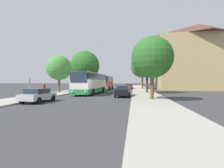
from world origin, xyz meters
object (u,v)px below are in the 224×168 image
object	(u,v)px
bus_middle	(106,83)
tree_right_mid	(142,66)
tree_left_far	(85,66)
bus_stop_sign	(29,85)
pedestrian_waiting_near	(44,89)
tree_left_near	(59,68)
tree_right_far	(147,61)
pedestrian_waiting_far	(44,89)
bus_front	(91,83)
parked_car_right_far	(129,86)
parked_car_right_near	(123,91)
tree_right_near	(152,57)
parked_car_left_curb	(38,95)

from	to	relation	value
bus_middle	tree_right_mid	bearing A→B (deg)	20.37
tree_left_far	tree_right_mid	size ratio (longest dim) A/B	1.00
bus_stop_sign	tree_left_far	world-z (taller)	tree_left_far
pedestrian_waiting_near	bus_stop_sign	bearing A→B (deg)	63.83
tree_left_near	tree_right_far	world-z (taller)	tree_right_far
tree_left_near	tree_right_mid	size ratio (longest dim) A/B	0.72
pedestrian_waiting_near	tree_left_far	size ratio (longest dim) A/B	0.19
pedestrian_waiting_far	tree_left_far	size ratio (longest dim) A/B	0.19
bus_front	parked_car_right_far	size ratio (longest dim) A/B	2.64
parked_car_right_near	pedestrian_waiting_far	size ratio (longest dim) A/B	2.61
parked_car_right_near	pedestrian_waiting_far	world-z (taller)	pedestrian_waiting_far
parked_car_right_near	parked_car_right_far	size ratio (longest dim) A/B	1.01
bus_front	bus_middle	xyz separation A→B (m)	(0.17, 14.33, -0.08)
bus_middle	tree_right_near	bearing A→B (deg)	-69.77
tree_right_far	bus_stop_sign	bearing A→B (deg)	-144.94
parked_car_left_curb	tree_left_near	world-z (taller)	tree_left_near
parked_car_right_far	tree_left_near	distance (m)	20.51
parked_car_left_curb	tree_right_mid	distance (m)	32.33
bus_front	pedestrian_waiting_far	size ratio (longest dim) A/B	6.86
bus_stop_sign	tree_left_far	distance (m)	20.04
bus_middle	bus_stop_sign	distance (m)	23.19
bus_front	parked_car_left_curb	bearing A→B (deg)	-98.92
parked_car_right_far	tree_right_near	xyz separation A→B (m)	(3.20, -26.37, 3.88)
bus_middle	bus_stop_sign	bearing A→B (deg)	-105.11
bus_middle	parked_car_right_far	world-z (taller)	bus_middle
parked_car_right_near	parked_car_right_far	world-z (taller)	parked_car_right_near
parked_car_right_near	tree_right_mid	xyz separation A→B (m)	(3.70, 22.50, 5.22)
parked_car_left_curb	parked_car_right_far	xyz separation A→B (m)	(8.08, 29.42, 0.03)
pedestrian_waiting_near	parked_car_right_far	bearing A→B (deg)	-106.31
tree_right_mid	tree_right_near	bearing A→B (deg)	-90.60
bus_front	tree_left_near	bearing A→B (deg)	172.44
bus_middle	parked_car_right_far	distance (m)	6.47
parked_car_right_near	bus_stop_sign	xyz separation A→B (m)	(-11.21, -3.38, 0.82)
bus_front	pedestrian_waiting_near	distance (m)	8.06
bus_middle	tree_right_near	world-z (taller)	tree_right_near
bus_middle	tree_right_mid	distance (m)	10.60
tree_right_far	parked_car_right_far	bearing A→B (deg)	103.07
parked_car_right_far	tree_left_far	bearing A→B (deg)	32.76
parked_car_right_near	tree_right_near	distance (m)	6.63
pedestrian_waiting_near	tree_right_mid	size ratio (longest dim) A/B	0.19
tree_right_near	tree_right_far	world-z (taller)	tree_right_far
parked_car_right_far	tree_right_far	world-z (taller)	tree_right_far
bus_middle	tree_right_far	size ratio (longest dim) A/B	1.37
bus_middle	pedestrian_waiting_near	xyz separation A→B (m)	(-4.83, -20.86, -0.70)
parked_car_left_curb	tree_right_near	world-z (taller)	tree_right_near
bus_front	bus_stop_sign	size ratio (longest dim) A/B	5.04
pedestrian_waiting_far	tree_right_mid	distance (m)	27.45
bus_stop_sign	tree_right_mid	size ratio (longest dim) A/B	0.26
tree_right_mid	pedestrian_waiting_far	bearing A→B (deg)	-123.27
parked_car_right_near	tree_right_near	xyz separation A→B (m)	(3.43, -4.18, 3.84)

